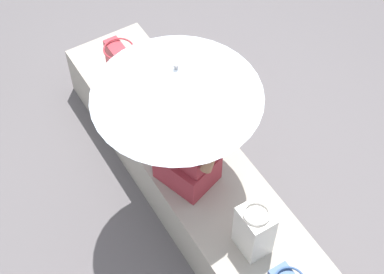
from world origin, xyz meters
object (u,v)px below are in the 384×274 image
parasol (176,82)px  shoulder_bag_spare (120,62)px  handbag_black (254,230)px  person_seated (187,140)px

parasol → shoulder_bag_spare: size_ratio=3.34×
shoulder_bag_spare → parasol: bearing=175.6°
handbag_black → shoulder_bag_spare: bearing=0.9°
person_seated → parasol: 0.46m
handbag_black → shoulder_bag_spare: handbag_black is taller
person_seated → shoulder_bag_spare: size_ratio=3.07×
parasol → person_seated: bearing=-159.9°
person_seated → parasol: size_ratio=0.92×
person_seated → handbag_black: size_ratio=2.41×
parasol → handbag_black: size_ratio=2.63×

